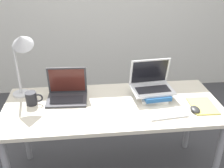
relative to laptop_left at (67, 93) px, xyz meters
The scene contains 9 objects.
desk 0.40m from the laptop_left, 20.58° to the right, with size 1.69×0.71×0.74m.
laptop_left is the anchor object (origin of this frame).
book_stack 0.70m from the laptop_left, ahead, with size 0.23×0.28×0.06m.
laptop_on_books 0.69m from the laptop_left, ahead, with size 0.35×0.26×0.24m.
wireless_keyboard 0.81m from the laptop_left, 23.86° to the right, with size 0.30×0.13×0.01m.
mouse 1.01m from the laptop_left, 17.11° to the right, with size 0.07×0.10×0.03m.
notepad 1.07m from the laptop_left, 12.73° to the right, with size 0.19×0.25×0.01m.
mug 0.28m from the laptop_left, 167.30° to the right, with size 0.13×0.09×0.10m.
desk_lamp 0.49m from the laptop_left, 166.85° to the left, with size 0.23×0.20×0.56m.
Camera 1 is at (-0.19, -1.39, 1.81)m, focal length 42.00 mm.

